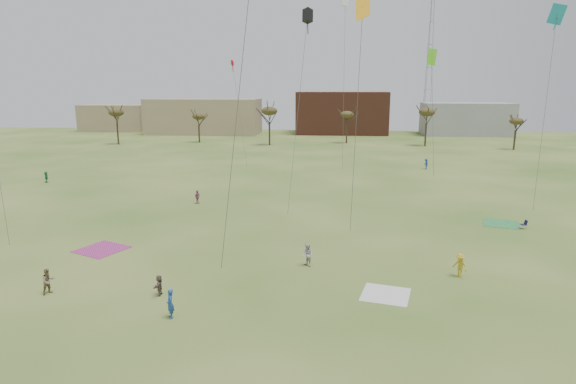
# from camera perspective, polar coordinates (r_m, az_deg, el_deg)

# --- Properties ---
(ground) EXTENTS (260.00, 260.00, 0.00)m
(ground) POSITION_cam_1_polar(r_m,az_deg,el_deg) (26.94, -2.68, -17.09)
(ground) COLOR #335A1C
(ground) RESTS_ON ground
(flyer_near_right) EXTENTS (0.65, 0.76, 1.77)m
(flyer_near_right) POSITION_cam_1_polar(r_m,az_deg,el_deg) (29.52, -13.82, -12.77)
(flyer_near_right) COLOR #204796
(flyer_near_right) RESTS_ON ground
(spectator_fore_b) EXTENTS (0.99, 1.05, 1.71)m
(spectator_fore_b) POSITION_cam_1_polar(r_m,az_deg,el_deg) (35.47, -26.60, -9.46)
(spectator_fore_b) COLOR #7B654E
(spectator_fore_b) RESTS_ON ground
(spectator_fore_c) EXTENTS (0.44, 1.29, 1.38)m
(spectator_fore_c) POSITION_cam_1_polar(r_m,az_deg,el_deg) (32.74, -15.06, -10.65)
(spectator_fore_c) COLOR brown
(spectator_fore_c) RESTS_ON ground
(flyer_mid_b) EXTENTS (1.24, 1.25, 1.73)m
(flyer_mid_b) POSITION_cam_1_polar(r_m,az_deg,el_deg) (36.55, 19.74, -8.21)
(flyer_mid_b) COLOR gold
(flyer_mid_b) RESTS_ON ground
(spectator_mid_d) EXTENTS (0.68, 1.00, 1.58)m
(spectator_mid_d) POSITION_cam_1_polar(r_m,az_deg,el_deg) (56.71, -10.72, -0.57)
(spectator_mid_d) COLOR #A64583
(spectator_mid_d) RESTS_ON ground
(spectator_mid_e) EXTENTS (1.07, 1.09, 1.77)m
(spectator_mid_e) POSITION_cam_1_polar(r_m,az_deg,el_deg) (36.42, 2.34, -7.50)
(spectator_mid_e) COLOR beige
(spectator_mid_e) RESTS_ON ground
(flyer_far_a) EXTENTS (1.13, 1.48, 1.56)m
(flyer_far_a) POSITION_cam_1_polar(r_m,az_deg,el_deg) (76.47, -26.78, 1.61)
(flyer_far_a) COLOR #2A7E55
(flyer_far_a) RESTS_ON ground
(flyer_far_c) EXTENTS (0.91, 1.26, 1.76)m
(flyer_far_c) POSITION_cam_1_polar(r_m,az_deg,el_deg) (82.66, 16.08, 3.24)
(flyer_far_c) COLOR #213E9A
(flyer_far_c) RESTS_ON ground
(blanket_cream) EXTENTS (3.60, 3.60, 0.03)m
(blanket_cream) POSITION_cam_1_polar(r_m,az_deg,el_deg) (32.61, 11.52, -11.86)
(blanket_cream) COLOR white
(blanket_cream) RESTS_ON ground
(blanket_plum) EXTENTS (4.64, 4.64, 0.03)m
(blanket_plum) POSITION_cam_1_polar(r_m,az_deg,el_deg) (43.20, -21.25, -6.38)
(blanket_plum) COLOR #9E3075
(blanket_plum) RESTS_ON ground
(blanket_olive) EXTENTS (4.01, 4.01, 0.03)m
(blanket_olive) POSITION_cam_1_polar(r_m,az_deg,el_deg) (52.14, 23.96, -3.47)
(blanket_olive) COLOR #328A47
(blanket_olive) RESTS_ON ground
(camp_chair_right) EXTENTS (0.60, 0.56, 0.87)m
(camp_chair_right) POSITION_cam_1_polar(r_m,az_deg,el_deg) (51.14, 26.17, -3.67)
(camp_chair_right) COLOR #171438
(camp_chair_right) RESTS_ON ground
(kites_aloft) EXTENTS (74.35, 69.12, 25.98)m
(kites_aloft) POSITION_cam_1_polar(r_m,az_deg,el_deg) (55.04, 4.87, 18.85)
(kites_aloft) COLOR yellow
(kites_aloft) RESTS_ON ground
(tree_line) EXTENTS (117.44, 49.32, 8.91)m
(tree_line) POSITION_cam_1_polar(r_m,az_deg,el_deg) (102.71, 2.20, 8.88)
(tree_line) COLOR #3A2B1E
(tree_line) RESTS_ON ground
(building_tan) EXTENTS (32.00, 14.00, 10.00)m
(building_tan) POSITION_cam_1_polar(r_m,az_deg,el_deg) (143.71, -9.94, 8.85)
(building_tan) COLOR #937F60
(building_tan) RESTS_ON ground
(building_brick) EXTENTS (26.00, 16.00, 12.00)m
(building_brick) POSITION_cam_1_polar(r_m,az_deg,el_deg) (143.39, 6.41, 9.35)
(building_brick) COLOR brown
(building_brick) RESTS_ON ground
(building_grey) EXTENTS (24.00, 12.00, 9.00)m
(building_grey) POSITION_cam_1_polar(r_m,az_deg,el_deg) (146.09, 20.40, 8.13)
(building_grey) COLOR gray
(building_grey) RESTS_ON ground
(building_tan_west) EXTENTS (20.00, 12.00, 8.00)m
(building_tan_west) POSITION_cam_1_polar(r_m,az_deg,el_deg) (160.83, -19.70, 8.31)
(building_tan_west) COLOR #937F60
(building_tan_west) RESTS_ON ground
(radio_tower) EXTENTS (1.51, 1.72, 41.00)m
(radio_tower) POSITION_cam_1_polar(r_m,az_deg,el_deg) (150.67, 16.37, 14.11)
(radio_tower) COLOR #9EA3A8
(radio_tower) RESTS_ON ground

